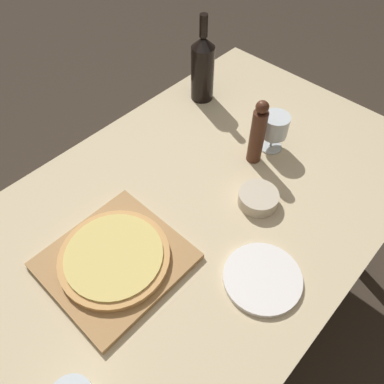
# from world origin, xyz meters

# --- Properties ---
(ground_plane) EXTENTS (12.00, 12.00, 0.00)m
(ground_plane) POSITION_xyz_m (0.00, 0.00, 0.00)
(ground_plane) COLOR #382D23
(dining_table) EXTENTS (0.93, 1.62, 0.78)m
(dining_table) POSITION_xyz_m (0.00, 0.00, 0.69)
(dining_table) COLOR #CCB78E
(dining_table) RESTS_ON ground_plane
(cutting_board) EXTENTS (0.32, 0.34, 0.02)m
(cutting_board) POSITION_xyz_m (-0.02, -0.24, 0.79)
(cutting_board) COLOR #A87A47
(cutting_board) RESTS_ON dining_table
(pizza) EXTENTS (0.29, 0.29, 0.02)m
(pizza) POSITION_xyz_m (-0.02, -0.24, 0.81)
(pizza) COLOR tan
(pizza) RESTS_ON cutting_board
(wine_bottle) EXTENTS (0.08, 0.08, 0.32)m
(wine_bottle) POSITION_xyz_m (-0.33, 0.44, 0.90)
(wine_bottle) COLOR black
(wine_bottle) RESTS_ON dining_table
(pepper_mill) EXTENTS (0.05, 0.05, 0.23)m
(pepper_mill) POSITION_xyz_m (0.01, 0.31, 0.89)
(pepper_mill) COLOR #4C2819
(pepper_mill) RESTS_ON dining_table
(wine_glass) EXTENTS (0.09, 0.09, 0.13)m
(wine_glass) POSITION_xyz_m (0.02, 0.40, 0.87)
(wine_glass) COLOR silver
(wine_glass) RESTS_ON dining_table
(small_bowl) EXTENTS (0.12, 0.12, 0.04)m
(small_bowl) POSITION_xyz_m (0.13, 0.18, 0.80)
(small_bowl) COLOR beige
(small_bowl) RESTS_ON dining_table
(dinner_plate) EXTENTS (0.20, 0.20, 0.01)m
(dinner_plate) POSITION_xyz_m (0.29, -0.01, 0.78)
(dinner_plate) COLOR white
(dinner_plate) RESTS_ON dining_table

